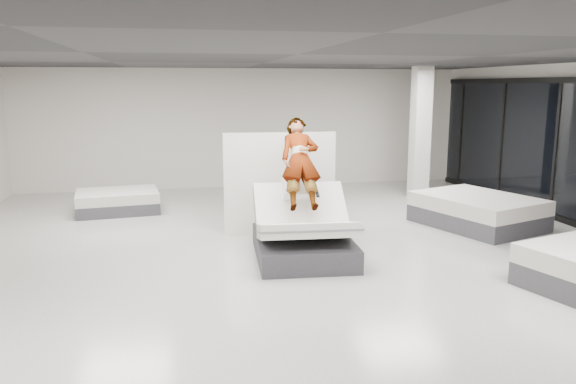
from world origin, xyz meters
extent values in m
plane|color=beige|center=(0.00, 0.00, 0.00)|extent=(14.00, 14.00, 0.00)
plane|color=black|center=(0.00, 0.00, 3.20)|extent=(14.00, 14.00, 0.00)
cube|color=silver|center=(0.00, 7.00, 1.60)|extent=(12.00, 0.04, 3.20)
cube|color=#3A3B40|center=(0.16, 0.32, 0.18)|extent=(1.63, 2.10, 0.35)
cube|color=white|center=(0.19, 0.65, 0.74)|extent=(1.56, 1.03, 0.78)
cube|color=slate|center=(0.19, 0.65, 0.74)|extent=(1.58, 0.93, 0.64)
cube|color=white|center=(0.13, -0.14, 0.57)|extent=(1.57, 1.12, 0.44)
cube|color=slate|center=(0.13, -0.14, 0.57)|extent=(1.59, 1.10, 0.26)
cube|color=silver|center=(0.20, 0.79, 1.06)|extent=(0.58, 0.44, 0.35)
imported|color=slate|center=(0.18, 0.62, 1.28)|extent=(0.76, 1.64, 1.54)
cube|color=black|center=(0.38, 0.26, 1.05)|extent=(0.06, 0.14, 0.08)
cube|color=white|center=(0.07, 1.92, 0.95)|extent=(2.09, 0.18, 1.90)
cube|color=#3A3B40|center=(4.00, 1.66, 0.17)|extent=(2.32, 2.66, 0.33)
cube|color=white|center=(4.00, 1.66, 0.47)|extent=(2.32, 2.66, 0.28)
cube|color=#3A3B40|center=(-3.12, 4.35, 0.13)|extent=(1.87, 1.50, 0.26)
cube|color=white|center=(-3.12, 4.35, 0.37)|extent=(1.87, 1.50, 0.22)
cube|color=beige|center=(4.00, 4.50, 1.60)|extent=(0.40, 0.40, 3.20)
cube|color=black|center=(5.90, 2.00, 1.45)|extent=(0.09, 0.08, 2.80)
cube|color=black|center=(5.90, 4.00, 1.45)|extent=(0.09, 0.08, 2.80)
cube|color=black|center=(5.90, 6.00, 1.45)|extent=(0.09, 0.08, 2.80)
camera|label=1|loc=(-1.76, -8.24, 2.76)|focal=35.00mm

